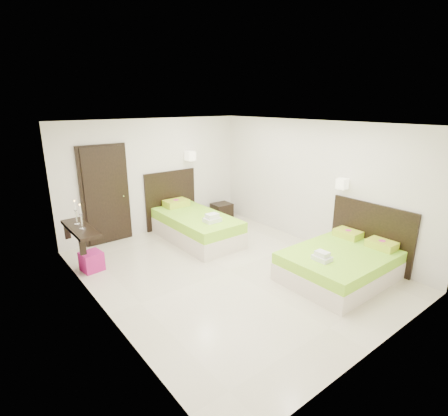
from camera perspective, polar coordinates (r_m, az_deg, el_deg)
floor at (r=6.45m, az=0.96°, el=-10.17°), size 5.50×5.50×0.00m
bed_single at (r=7.81m, az=-4.91°, el=-2.67°), size 1.33×2.21×1.82m
bed_double at (r=6.45m, az=18.73°, el=-8.36°), size 1.90×1.61×1.56m
nightstand at (r=9.10m, az=-0.38°, el=-0.55°), size 0.50×0.45×0.42m
ottoman at (r=6.83m, az=-20.79°, el=-8.12°), size 0.39×0.39×0.35m
door at (r=7.79m, az=-18.76°, el=1.96°), size 1.02×0.15×2.14m
console_shelf at (r=6.60m, az=-22.50°, el=-3.18°), size 0.35×1.20×0.78m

